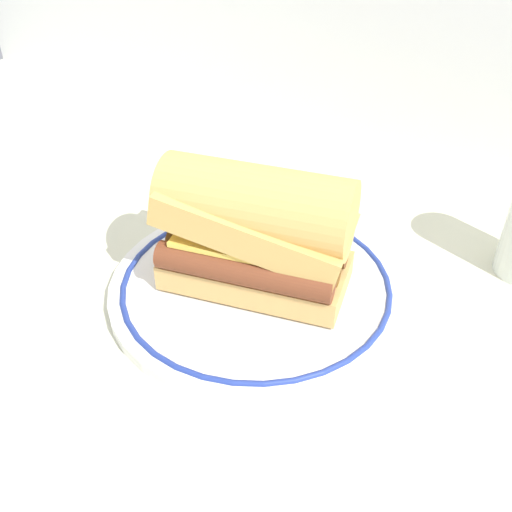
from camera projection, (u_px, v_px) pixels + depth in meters
ground_plane at (245, 275)px, 0.62m from camera, size 1.50×1.50×0.00m
plate at (256, 286)px, 0.59m from camera, size 0.29×0.29×0.01m
sausage_sandwich at (256, 229)px, 0.55m from camera, size 0.19×0.13×0.12m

